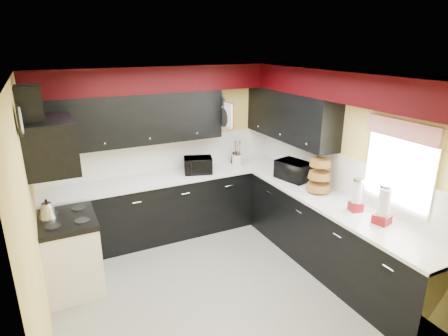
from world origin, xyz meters
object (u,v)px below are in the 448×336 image
at_px(kettle, 47,210).
at_px(knife_block, 236,159).
at_px(toaster_oven, 198,165).
at_px(utensil_crock, 237,160).
at_px(microwave, 294,170).

bearing_deg(kettle, knife_block, 14.20).
xyz_separation_m(toaster_oven, utensil_crock, (0.69, 0.06, -0.03)).
bearing_deg(microwave, knife_block, 10.02).
xyz_separation_m(toaster_oven, knife_block, (0.69, 0.10, -0.02)).
height_order(microwave, utensil_crock, microwave).
bearing_deg(toaster_oven, knife_block, 26.29).
distance_m(utensil_crock, kettle, 2.86).
bearing_deg(kettle, microwave, -4.53).
bearing_deg(utensil_crock, microwave, -65.21).
distance_m(utensil_crock, knife_block, 0.05).
xyz_separation_m(toaster_oven, microwave, (1.12, -0.86, 0.01)).
relative_size(microwave, knife_block, 2.44).
xyz_separation_m(utensil_crock, knife_block, (0.00, 0.04, 0.01)).
relative_size(utensil_crock, knife_block, 0.90).
distance_m(microwave, knife_block, 1.05).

